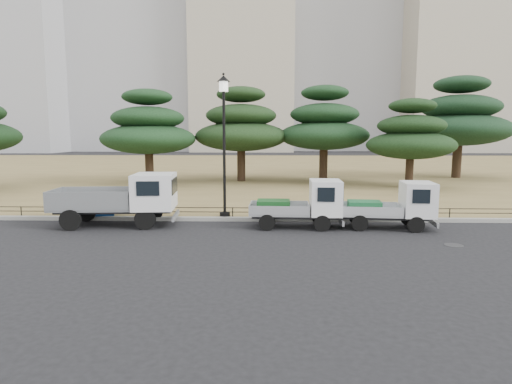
{
  "coord_description": "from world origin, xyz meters",
  "views": [
    {
      "loc": [
        0.44,
        -14.85,
        3.53
      ],
      "look_at": [
        0.0,
        2.0,
        1.3
      ],
      "focal_mm": 30.0,
      "sensor_mm": 36.0,
      "label": 1
    }
  ],
  "objects_px": {
    "truck_kei_front": "(303,204)",
    "truck_kei_rear": "(394,205)",
    "street_lamp": "(224,122)",
    "truck_large": "(123,197)",
    "tarp_pile": "(98,207)"
  },
  "relations": [
    {
      "from": "tarp_pile",
      "to": "truck_large",
      "type": "bearing_deg",
      "value": -42.26
    },
    {
      "from": "truck_large",
      "to": "truck_kei_rear",
      "type": "xyz_separation_m",
      "value": [
        10.53,
        -0.27,
        -0.24
      ]
    },
    {
      "from": "street_lamp",
      "to": "truck_large",
      "type": "bearing_deg",
      "value": -161.84
    },
    {
      "from": "truck_large",
      "to": "tarp_pile",
      "type": "height_order",
      "value": "truck_large"
    },
    {
      "from": "truck_kei_front",
      "to": "truck_kei_rear",
      "type": "relative_size",
      "value": 0.99
    },
    {
      "from": "truck_large",
      "to": "street_lamp",
      "type": "relative_size",
      "value": 0.83
    },
    {
      "from": "truck_kei_front",
      "to": "tarp_pile",
      "type": "bearing_deg",
      "value": 171.54
    },
    {
      "from": "truck_kei_front",
      "to": "street_lamp",
      "type": "bearing_deg",
      "value": 157.28
    },
    {
      "from": "tarp_pile",
      "to": "truck_kei_rear",
      "type": "bearing_deg",
      "value": -7.93
    },
    {
      "from": "street_lamp",
      "to": "truck_kei_front",
      "type": "bearing_deg",
      "value": -24.7
    },
    {
      "from": "truck_large",
      "to": "truck_kei_front",
      "type": "relative_size",
      "value": 1.37
    },
    {
      "from": "truck_large",
      "to": "truck_kei_front",
      "type": "bearing_deg",
      "value": -6.41
    },
    {
      "from": "truck_large",
      "to": "tarp_pile",
      "type": "bearing_deg",
      "value": 132.79
    },
    {
      "from": "truck_large",
      "to": "street_lamp",
      "type": "bearing_deg",
      "value": 13.21
    },
    {
      "from": "street_lamp",
      "to": "tarp_pile",
      "type": "relative_size",
      "value": 3.67
    }
  ]
}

